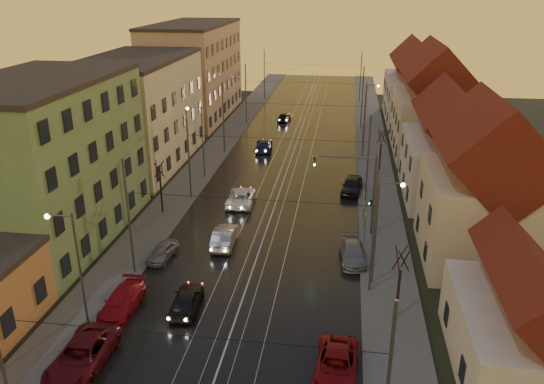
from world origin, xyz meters
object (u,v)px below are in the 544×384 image
at_px(street_lamp_1, 381,222).
at_px(parked_right_2, 352,185).
at_px(street_lamp_0, 74,261).
at_px(street_lamp_2, 200,135).
at_px(parked_left_2, 122,301).
at_px(parked_left_3, 162,252).
at_px(driving_car_1, 225,236).
at_px(parked_right_0, 336,365).
at_px(traffic_light_mast, 362,184).
at_px(parked_right_1, 353,253).
at_px(parked_left_1, 82,356).
at_px(driving_car_4, 284,117).
at_px(driving_car_3, 264,145).
at_px(driving_car_0, 187,300).
at_px(street_lamp_3, 367,107).
at_px(driving_car_2, 241,197).

distance_m(street_lamp_1, parked_right_2, 18.31).
bearing_deg(street_lamp_0, street_lamp_2, 90.00).
relative_size(parked_left_2, parked_left_3, 1.32).
distance_m(street_lamp_1, driving_car_1, 13.54).
bearing_deg(street_lamp_2, parked_right_0, -62.42).
bearing_deg(traffic_light_mast, parked_right_0, -94.65).
relative_size(street_lamp_2, parked_left_3, 2.23).
distance_m(street_lamp_2, parked_left_2, 25.97).
height_order(parked_right_0, parked_right_1, parked_right_0).
xyz_separation_m(street_lamp_0, traffic_light_mast, (17.10, 16.00, -0.29)).
bearing_deg(parked_left_1, driving_car_1, 74.16).
relative_size(parked_right_0, parked_right_2, 1.08).
relative_size(street_lamp_1, driving_car_4, 1.98).
distance_m(driving_car_3, parked_right_2, 17.23).
relative_size(driving_car_3, parked_left_2, 1.06).
bearing_deg(parked_right_1, street_lamp_2, 129.31).
bearing_deg(parked_left_1, driving_car_0, 57.05).
distance_m(driving_car_0, parked_left_3, 7.52).
distance_m(street_lamp_2, street_lamp_3, 24.24).
height_order(parked_left_2, parked_left_3, parked_left_2).
bearing_deg(parked_left_3, street_lamp_3, 71.21).
xyz_separation_m(street_lamp_3, driving_car_2, (-12.46, -22.79, -4.16)).
height_order(street_lamp_0, driving_car_1, street_lamp_0).
height_order(traffic_light_mast, parked_right_0, traffic_light_mast).
bearing_deg(parked_right_1, driving_car_2, 131.98).
bearing_deg(parked_right_0, traffic_light_mast, 88.79).
distance_m(traffic_light_mast, parked_left_3, 17.08).
height_order(driving_car_4, parked_right_0, parked_right_0).
height_order(parked_left_3, parked_right_1, parked_right_1).
xyz_separation_m(street_lamp_0, driving_car_1, (6.11, 12.47, -4.12)).
bearing_deg(parked_left_2, street_lamp_2, 93.67).
relative_size(street_lamp_0, parked_right_0, 1.60).
bearing_deg(parked_right_0, street_lamp_2, 121.02).
bearing_deg(street_lamp_2, parked_right_2, -7.77).
relative_size(driving_car_2, driving_car_3, 1.05).
xyz_separation_m(parked_right_0, parked_right_1, (0.90, 13.21, -0.02)).
height_order(driving_car_2, parked_right_2, parked_right_2).
bearing_deg(driving_car_2, traffic_light_mast, 152.35).
distance_m(driving_car_1, parked_right_1, 10.49).
bearing_deg(street_lamp_3, driving_car_4, 139.46).
distance_m(driving_car_3, parked_right_1, 29.81).
bearing_deg(traffic_light_mast, street_lamp_1, -82.09).
bearing_deg(street_lamp_2, parked_left_1, -87.19).
bearing_deg(parked_right_1, driving_car_4, 98.31).
distance_m(driving_car_4, parked_left_1, 57.81).
relative_size(parked_left_1, parked_right_2, 1.21).
distance_m(driving_car_0, parked_left_1, 7.55).
bearing_deg(driving_car_2, parked_right_1, 134.38).
bearing_deg(parked_right_2, parked_left_3, -124.74).
xyz_separation_m(street_lamp_2, parked_left_3, (1.81, -18.49, -4.27)).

